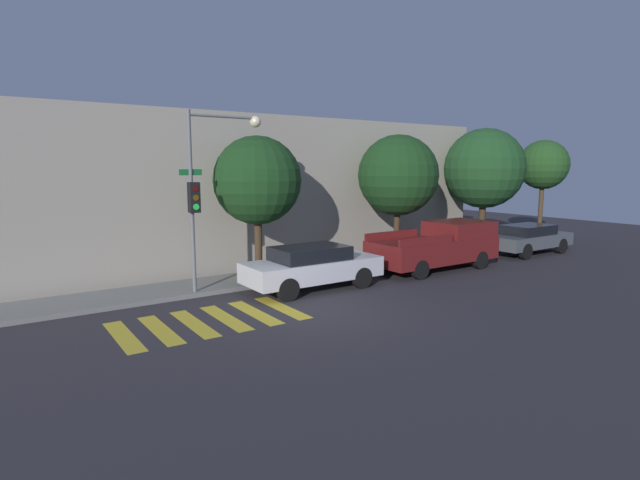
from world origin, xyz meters
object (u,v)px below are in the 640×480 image
Objects in this scene: sedan_near_corner at (312,266)px; pickup_truck at (438,245)px; tree_behind_truck at (543,165)px; tree_near_corner at (257,181)px; tree_far_end at (484,169)px; sedan_middle at (529,238)px; traffic_light_pole at (208,178)px; tree_midblock at (398,176)px.

pickup_truck is at bearing 0.00° from sedan_near_corner.
sedan_near_corner is at bearing -172.91° from tree_behind_truck.
sedan_near_corner is 0.91× the size of tree_near_corner.
tree_far_end reaches higher than tree_near_corner.
sedan_middle is (11.82, 0.00, -0.04)m from sedan_near_corner.
tree_near_corner reaches higher than sedan_near_corner.
pickup_truck is at bearing -158.97° from tree_far_end.
tree_behind_truck is (9.90, 1.96, 3.11)m from pickup_truck.
sedan_middle is (14.75, -1.27, -2.88)m from traffic_light_pole.
traffic_light_pole reaches higher than tree_behind_truck.
pickup_truck is at bearing -8.21° from traffic_light_pole.
pickup_truck is 0.99× the size of tree_behind_truck.
tree_far_end is at bearing -0.00° from tree_midblock.
pickup_truck is at bearing -16.08° from tree_near_corner.
tree_midblock is (-0.38, 1.96, 2.67)m from pickup_truck.
sedan_near_corner reaches higher than sedan_middle.
traffic_light_pole is 1.23× the size of sedan_near_corner.
sedan_middle is at bearing -17.25° from tree_midblock.
tree_far_end is (13.91, 0.69, 0.26)m from traffic_light_pole.
sedan_near_corner is 0.86× the size of pickup_truck.
pickup_truck is 1.01× the size of tree_midblock.
tree_behind_truck reaches higher than tree_midblock.
traffic_light_pole is 9.30m from pickup_truck.
sedan_near_corner is at bearing -64.83° from tree_near_corner.
tree_midblock reaches higher than pickup_truck.
traffic_light_pole is at bearing 175.07° from sedan_middle.
tree_behind_truck is (10.27, -0.00, 0.44)m from tree_midblock.
tree_far_end reaches higher than tree_midblock.
sedan_middle is 0.84× the size of tree_midblock.
sedan_middle is 13.18m from tree_near_corner.
tree_far_end is at bearing 2.84° from traffic_light_pole.
sedan_middle is at bearing -153.64° from tree_behind_truck.
traffic_light_pole is 1.07× the size of tree_midblock.
pickup_truck is (5.88, 0.00, 0.16)m from sedan_near_corner.
sedan_middle is 5.52m from tree_behind_truck.
sedan_near_corner is at bearing -160.39° from tree_midblock.
tree_near_corner is (-0.92, 1.96, 2.71)m from sedan_near_corner.
traffic_light_pole reaches higher than sedan_middle.
tree_far_end is (-0.84, 1.96, 3.13)m from sedan_middle.
traffic_light_pole is at bearing -177.16° from tree_far_end.
sedan_middle is at bearing -8.75° from tree_near_corner.
tree_far_end is 4.80m from tree_behind_truck.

